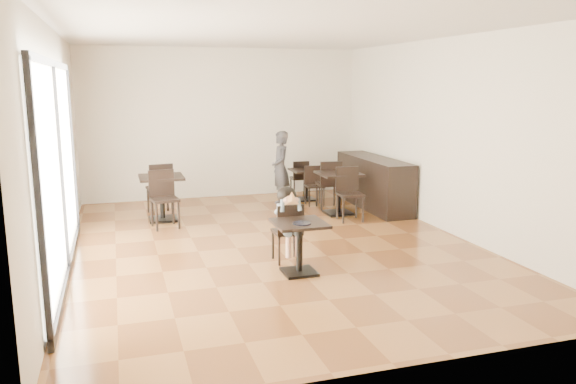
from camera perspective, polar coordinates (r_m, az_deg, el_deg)
name	(u,v)px	position (r m, az deg, el deg)	size (l,w,h in m)	color
floor	(274,245)	(8.73, -1.46, -5.38)	(6.00, 8.00, 0.01)	brown
ceiling	(273,31)	(8.40, -1.57, 16.03)	(6.00, 8.00, 0.01)	silver
wall_back	(223,123)	(12.30, -6.60, 6.93)	(6.00, 0.01, 3.20)	beige
wall_front	(404,190)	(4.73, 11.71, 0.20)	(6.00, 0.01, 3.20)	beige
wall_left	(58,149)	(8.14, -22.35, 4.09)	(0.01, 8.00, 3.20)	beige
wall_right	(448,136)	(9.67, 15.95, 5.47)	(0.01, 8.00, 3.20)	beige
storefront_window	(58,169)	(7.67, -22.33, 2.20)	(0.04, 4.50, 2.60)	white
child_table	(299,248)	(7.36, 1.16, -5.70)	(0.66, 0.66, 0.70)	black
child_chair	(287,232)	(7.85, -0.11, -4.10)	(0.38, 0.38, 0.84)	black
child	(287,225)	(7.82, -0.11, -3.33)	(0.38, 0.53, 1.06)	slate
plate	(302,223)	(7.18, 1.42, -3.20)	(0.24, 0.24, 0.01)	black
pizza_slice	(291,200)	(7.55, 0.31, -0.83)	(0.25, 0.19, 0.06)	#EED389
adult_patron	(280,168)	(11.40, -0.77, 2.42)	(0.55, 0.36, 1.51)	#313136
cafe_table_mid	(339,193)	(10.70, 5.16, -0.14)	(0.76, 0.76, 0.80)	black
cafe_table_left	(162,198)	(10.41, -12.67, -0.63)	(0.77, 0.77, 0.82)	black
cafe_table_back	(306,185)	(11.95, 1.82, 0.74)	(0.63, 0.63, 0.66)	black
chair_mid_a	(328,184)	(11.18, 4.10, 0.79)	(0.43, 0.43, 0.96)	black
chair_mid_b	(350,195)	(10.19, 6.34, -0.27)	(0.43, 0.43, 0.96)	black
chair_left_a	(160,188)	(10.94, -12.92, 0.36)	(0.44, 0.44, 0.99)	black
chair_left_b	(165,200)	(9.86, -12.42, -0.78)	(0.44, 0.44, 0.99)	black
chair_back_a	(299,178)	(12.36, 1.15, 1.40)	(0.36, 0.36, 0.80)	black
chair_back_b	(315,186)	(11.43, 2.72, 0.60)	(0.36, 0.36, 0.80)	black
service_counter	(374,183)	(11.37, 8.70, 0.95)	(0.60, 2.40, 1.00)	black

